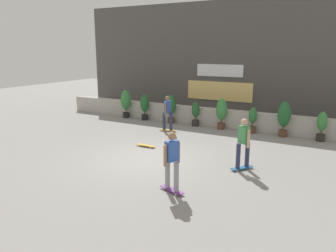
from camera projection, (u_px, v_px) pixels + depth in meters
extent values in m
plane|color=gray|center=(148.00, 159.00, 11.81)|extent=(48.00, 48.00, 0.00)
cube|color=#B2ADA3|center=(211.00, 117.00, 16.81)|extent=(18.00, 0.40, 0.90)
cube|color=#4C4947|center=(238.00, 59.00, 19.58)|extent=(20.00, 2.00, 6.50)
cube|color=white|center=(220.00, 70.00, 19.18)|extent=(2.80, 0.08, 0.70)
cube|color=#F2CC72|center=(219.00, 91.00, 19.46)|extent=(4.00, 0.06, 1.10)
cylinder|color=black|center=(126.00, 115.00, 18.86)|extent=(0.36, 0.36, 0.30)
cylinder|color=brown|center=(126.00, 111.00, 18.81)|extent=(0.06, 0.06, 0.15)
ellipsoid|color=#387F3D|center=(126.00, 100.00, 18.66)|extent=(0.55, 0.55, 1.12)
cylinder|color=black|center=(145.00, 117.00, 18.25)|extent=(0.36, 0.36, 0.30)
cylinder|color=brown|center=(145.00, 113.00, 18.20)|extent=(0.06, 0.06, 0.15)
ellipsoid|color=#235B2D|center=(145.00, 103.00, 18.08)|extent=(0.47, 0.47, 0.97)
cylinder|color=brown|center=(171.00, 120.00, 17.48)|extent=(0.36, 0.36, 0.30)
cylinder|color=brown|center=(171.00, 116.00, 17.43)|extent=(0.06, 0.06, 0.15)
ellipsoid|color=#235B2D|center=(171.00, 105.00, 17.29)|extent=(0.51, 0.51, 1.04)
cylinder|color=#2D2823|center=(195.00, 123.00, 16.81)|extent=(0.36, 0.36, 0.30)
cylinder|color=brown|center=(195.00, 119.00, 16.76)|extent=(0.06, 0.06, 0.15)
ellipsoid|color=#235B2D|center=(196.00, 110.00, 16.66)|extent=(0.38, 0.38, 0.78)
cylinder|color=brown|center=(221.00, 126.00, 16.16)|extent=(0.36, 0.36, 0.30)
cylinder|color=brown|center=(221.00, 122.00, 16.11)|extent=(0.06, 0.06, 0.15)
ellipsoid|color=#387F3D|center=(222.00, 109.00, 15.97)|extent=(0.52, 0.52, 1.06)
cylinder|color=brown|center=(252.00, 130.00, 15.44)|extent=(0.36, 0.36, 0.30)
cylinder|color=brown|center=(252.00, 125.00, 15.39)|extent=(0.06, 0.06, 0.15)
ellipsoid|color=#2D6B33|center=(253.00, 115.00, 15.29)|extent=(0.37, 0.37, 0.76)
cylinder|color=brown|center=(283.00, 133.00, 14.79)|extent=(0.36, 0.36, 0.30)
cylinder|color=brown|center=(283.00, 128.00, 14.74)|extent=(0.06, 0.06, 0.15)
ellipsoid|color=#235B2D|center=(284.00, 114.00, 14.59)|extent=(0.55, 0.55, 1.13)
cylinder|color=#2D2823|center=(320.00, 138.00, 14.06)|extent=(0.36, 0.36, 0.30)
cylinder|color=brown|center=(321.00, 133.00, 14.01)|extent=(0.06, 0.06, 0.15)
ellipsoid|color=#387F3D|center=(322.00, 121.00, 13.89)|extent=(0.40, 0.40, 0.82)
cube|color=#72338C|center=(172.00, 190.00, 9.08)|extent=(0.82, 0.46, 0.02)
cylinder|color=silver|center=(163.00, 189.00, 9.23)|extent=(0.06, 0.05, 0.06)
cylinder|color=silver|center=(168.00, 187.00, 9.33)|extent=(0.06, 0.05, 0.06)
cylinder|color=silver|center=(176.00, 195.00, 8.85)|extent=(0.06, 0.05, 0.06)
cylinder|color=silver|center=(180.00, 193.00, 8.95)|extent=(0.06, 0.05, 0.06)
cylinder|color=gray|center=(168.00, 173.00, 9.12)|extent=(0.14, 0.14, 0.82)
cylinder|color=gray|center=(176.00, 177.00, 8.85)|extent=(0.14, 0.14, 0.82)
cube|color=#3359B2|center=(172.00, 151.00, 8.83)|extent=(0.31, 0.41, 0.56)
sphere|color=#9E7051|center=(172.00, 136.00, 8.74)|extent=(0.22, 0.22, 0.22)
cylinder|color=#9E7051|center=(165.00, 156.00, 8.70)|extent=(0.09, 0.09, 0.58)
cylinder|color=#9E7051|center=(178.00, 152.00, 9.00)|extent=(0.09, 0.09, 0.58)
cube|color=#266699|center=(242.00, 168.00, 10.76)|extent=(0.63, 0.77, 0.02)
cylinder|color=silver|center=(247.00, 167.00, 10.95)|extent=(0.06, 0.06, 0.06)
cylinder|color=silver|center=(250.00, 168.00, 10.81)|extent=(0.06, 0.06, 0.06)
cylinder|color=silver|center=(234.00, 169.00, 10.73)|extent=(0.06, 0.06, 0.06)
cylinder|color=silver|center=(237.00, 171.00, 10.59)|extent=(0.06, 0.06, 0.06)
cylinder|color=#282D4C|center=(247.00, 155.00, 10.74)|extent=(0.14, 0.14, 0.82)
cylinder|color=#282D4C|center=(238.00, 156.00, 10.59)|extent=(0.14, 0.14, 0.82)
cube|color=#3F8C4C|center=(244.00, 135.00, 10.51)|extent=(0.41, 0.37, 0.56)
sphere|color=tan|center=(245.00, 122.00, 10.41)|extent=(0.22, 0.22, 0.22)
cylinder|color=tan|center=(239.00, 135.00, 10.73)|extent=(0.09, 0.09, 0.58)
cylinder|color=tan|center=(248.00, 139.00, 10.32)|extent=(0.09, 0.09, 0.58)
cube|color=#BF8C26|center=(167.00, 130.00, 15.73)|extent=(0.81, 0.25, 0.02)
cylinder|color=silver|center=(162.00, 131.00, 15.77)|extent=(0.06, 0.03, 0.06)
cylinder|color=silver|center=(163.00, 130.00, 15.91)|extent=(0.06, 0.03, 0.06)
cylinder|color=silver|center=(172.00, 132.00, 15.56)|extent=(0.06, 0.03, 0.06)
cylinder|color=silver|center=(173.00, 131.00, 15.70)|extent=(0.06, 0.03, 0.06)
cylinder|color=#282D4C|center=(164.00, 121.00, 15.70)|extent=(0.14, 0.14, 0.82)
cylinder|color=#282D4C|center=(171.00, 122.00, 15.56)|extent=(0.14, 0.14, 0.82)
cube|color=#3359B2|center=(167.00, 107.00, 15.47)|extent=(0.22, 0.37, 0.56)
sphere|color=brown|center=(167.00, 98.00, 15.38)|extent=(0.22, 0.22, 0.22)
cylinder|color=brown|center=(165.00, 109.00, 15.28)|extent=(0.09, 0.09, 0.58)
cylinder|color=brown|center=(170.00, 108.00, 15.70)|extent=(0.09, 0.09, 0.58)
cube|color=#BF8C26|center=(146.00, 145.00, 13.24)|extent=(0.80, 0.21, 0.02)
cylinder|color=silver|center=(139.00, 146.00, 13.30)|extent=(0.06, 0.03, 0.06)
cylinder|color=silver|center=(141.00, 145.00, 13.44)|extent=(0.06, 0.03, 0.06)
cylinder|color=silver|center=(150.00, 148.00, 13.06)|extent=(0.06, 0.03, 0.06)
cylinder|color=silver|center=(152.00, 147.00, 13.20)|extent=(0.06, 0.03, 0.06)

